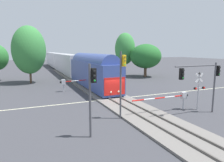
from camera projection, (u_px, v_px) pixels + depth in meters
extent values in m
plane|color=#3D3D42|center=(113.00, 99.00, 25.22)|extent=(220.00, 220.00, 0.00)
cube|color=beige|center=(113.00, 99.00, 25.22)|extent=(44.00, 0.20, 0.01)
cube|color=slate|center=(113.00, 98.00, 25.21)|extent=(4.40, 80.00, 0.18)
cube|color=#56514C|center=(108.00, 98.00, 24.90)|extent=(0.10, 80.00, 0.14)
cube|color=#56514C|center=(118.00, 96.00, 25.47)|extent=(0.10, 80.00, 0.14)
cube|color=#384C93|center=(92.00, 74.00, 32.38)|extent=(3.00, 17.46, 3.90)
cube|color=red|center=(115.00, 86.00, 24.53)|extent=(2.76, 0.08, 2.15)
cylinder|color=#384C93|center=(92.00, 62.00, 32.10)|extent=(2.76, 15.71, 2.76)
sphere|color=#F4F2CC|center=(111.00, 92.00, 24.43)|extent=(0.24, 0.24, 0.24)
sphere|color=#F4F2CC|center=(118.00, 91.00, 24.82)|extent=(0.24, 0.24, 0.24)
cube|color=silver|center=(67.00, 63.00, 51.43)|extent=(3.00, 22.87, 4.60)
cube|color=black|center=(73.00, 62.00, 51.97)|extent=(0.04, 20.59, 0.90)
cube|color=gold|center=(73.00, 68.00, 52.20)|extent=(0.04, 21.04, 0.36)
cube|color=silver|center=(54.00, 59.00, 72.99)|extent=(3.00, 22.87, 4.60)
cube|color=black|center=(58.00, 58.00, 73.53)|extent=(0.04, 20.59, 0.90)
cube|color=gold|center=(58.00, 62.00, 73.76)|extent=(0.04, 21.04, 0.36)
cylinder|color=#B7B7BC|center=(183.00, 104.00, 20.83)|extent=(0.14, 0.14, 1.10)
cube|color=#B7B7BC|center=(184.00, 95.00, 20.69)|extent=(0.56, 0.40, 0.70)
sphere|color=black|center=(186.00, 95.00, 20.82)|extent=(0.36, 0.36, 0.36)
cylinder|color=red|center=(179.00, 96.00, 20.45)|extent=(1.19, 0.12, 0.13)
cylinder|color=white|center=(170.00, 97.00, 19.99)|extent=(1.19, 0.12, 0.13)
cylinder|color=red|center=(160.00, 98.00, 19.52)|extent=(1.19, 0.12, 0.13)
cylinder|color=white|center=(149.00, 99.00, 19.05)|extent=(1.19, 0.12, 0.13)
cylinder|color=red|center=(138.00, 100.00, 18.58)|extent=(1.19, 0.12, 0.13)
sphere|color=red|center=(133.00, 101.00, 18.35)|extent=(0.14, 0.14, 0.14)
cylinder|color=#B2B2B7|center=(198.00, 92.00, 20.50)|extent=(0.14, 0.14, 3.64)
cube|color=white|center=(199.00, 78.00, 20.26)|extent=(0.98, 0.05, 0.98)
cube|color=white|center=(199.00, 78.00, 20.26)|extent=(0.98, 0.05, 0.98)
cube|color=#B2B2B7|center=(199.00, 88.00, 20.44)|extent=(1.10, 0.08, 0.08)
cylinder|color=black|center=(195.00, 89.00, 20.13)|extent=(0.26, 0.18, 0.26)
cylinder|color=black|center=(203.00, 88.00, 20.56)|extent=(0.26, 0.18, 0.26)
sphere|color=red|center=(196.00, 89.00, 20.04)|extent=(0.20, 0.20, 0.20)
sphere|color=red|center=(204.00, 88.00, 20.47)|extent=(0.20, 0.20, 0.20)
cone|color=black|center=(200.00, 73.00, 20.20)|extent=(0.28, 0.28, 0.22)
cylinder|color=#B7B7BC|center=(64.00, 88.00, 29.45)|extent=(0.14, 0.14, 1.10)
cube|color=#B7B7BC|center=(63.00, 82.00, 29.31)|extent=(0.56, 0.40, 0.70)
sphere|color=black|center=(61.00, 82.00, 29.18)|extent=(0.36, 0.36, 0.36)
cylinder|color=red|center=(67.00, 82.00, 29.54)|extent=(1.16, 0.12, 0.15)
cylinder|color=white|center=(75.00, 81.00, 29.99)|extent=(1.16, 0.12, 0.15)
cylinder|color=red|center=(83.00, 80.00, 30.44)|extent=(1.16, 0.12, 0.15)
cylinder|color=white|center=(90.00, 79.00, 30.89)|extent=(1.16, 0.12, 0.15)
cylinder|color=red|center=(97.00, 79.00, 31.34)|extent=(1.16, 0.12, 0.15)
sphere|color=red|center=(101.00, 79.00, 31.56)|extent=(0.14, 0.14, 0.14)
cylinder|color=#4C4C51|center=(121.00, 86.00, 17.67)|extent=(0.16, 0.16, 5.94)
cube|color=gold|center=(124.00, 61.00, 17.44)|extent=(0.34, 0.26, 1.00)
sphere|color=#262626|center=(125.00, 57.00, 17.26)|extent=(0.20, 0.20, 0.20)
cylinder|color=gold|center=(125.00, 57.00, 17.23)|extent=(0.24, 0.10, 0.24)
sphere|color=#262626|center=(124.00, 61.00, 17.31)|extent=(0.20, 0.20, 0.20)
cylinder|color=gold|center=(125.00, 61.00, 17.28)|extent=(0.24, 0.10, 0.24)
sphere|color=green|center=(124.00, 65.00, 17.36)|extent=(0.20, 0.20, 0.20)
cylinder|color=gold|center=(125.00, 65.00, 17.33)|extent=(0.24, 0.10, 0.24)
cylinder|color=#4C4C51|center=(90.00, 101.00, 13.85)|extent=(0.16, 0.16, 5.15)
cube|color=black|center=(94.00, 75.00, 13.69)|extent=(0.34, 0.26, 1.00)
sphere|color=#262626|center=(94.00, 71.00, 13.51)|extent=(0.20, 0.20, 0.20)
cylinder|color=black|center=(94.00, 71.00, 13.48)|extent=(0.24, 0.10, 0.24)
sphere|color=#262626|center=(94.00, 76.00, 13.56)|extent=(0.20, 0.20, 0.20)
cylinder|color=black|center=(94.00, 76.00, 13.53)|extent=(0.24, 0.10, 0.24)
sphere|color=green|center=(94.00, 80.00, 13.60)|extent=(0.20, 0.20, 0.20)
cylinder|color=black|center=(95.00, 80.00, 13.58)|extent=(0.24, 0.10, 0.24)
cylinder|color=#4C4C51|center=(214.00, 88.00, 19.56)|extent=(0.16, 0.16, 4.88)
cube|color=black|center=(217.00, 71.00, 19.41)|extent=(0.34, 0.26, 1.00)
sphere|color=#262626|center=(219.00, 68.00, 19.23)|extent=(0.20, 0.20, 0.20)
cylinder|color=black|center=(219.00, 68.00, 19.20)|extent=(0.24, 0.10, 0.24)
sphere|color=#262626|center=(219.00, 71.00, 19.28)|extent=(0.20, 0.20, 0.20)
cylinder|color=black|center=(219.00, 71.00, 19.25)|extent=(0.24, 0.10, 0.24)
sphere|color=green|center=(219.00, 74.00, 19.33)|extent=(0.20, 0.20, 0.20)
cylinder|color=black|center=(219.00, 74.00, 19.30)|extent=(0.24, 0.10, 0.24)
cylinder|color=#4C4C51|center=(197.00, 66.00, 18.27)|extent=(4.85, 0.12, 0.12)
cube|color=black|center=(181.00, 74.00, 17.70)|extent=(0.34, 0.26, 1.00)
sphere|color=#262626|center=(183.00, 70.00, 17.52)|extent=(0.20, 0.20, 0.20)
cylinder|color=black|center=(183.00, 71.00, 17.49)|extent=(0.24, 0.10, 0.24)
sphere|color=#262626|center=(183.00, 74.00, 17.57)|extent=(0.20, 0.20, 0.20)
cylinder|color=black|center=(183.00, 74.00, 17.54)|extent=(0.24, 0.10, 0.24)
sphere|color=green|center=(182.00, 78.00, 17.61)|extent=(0.20, 0.20, 0.20)
cylinder|color=black|center=(183.00, 78.00, 17.59)|extent=(0.24, 0.10, 0.24)
cylinder|color=#4C3828|center=(125.00, 68.00, 48.20)|extent=(0.52, 0.52, 3.51)
ellipsoid|color=#38843D|center=(125.00, 49.00, 47.51)|extent=(4.71, 4.71, 7.37)
cylinder|color=brown|center=(31.00, 76.00, 36.93)|extent=(0.37, 0.37, 2.80)
ellipsoid|color=#38843D|center=(29.00, 50.00, 36.22)|extent=(5.86, 5.86, 8.56)
cylinder|color=brown|center=(145.00, 71.00, 45.66)|extent=(0.62, 0.62, 2.60)
ellipsoid|color=#236628|center=(146.00, 56.00, 45.15)|extent=(6.89, 6.89, 5.40)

